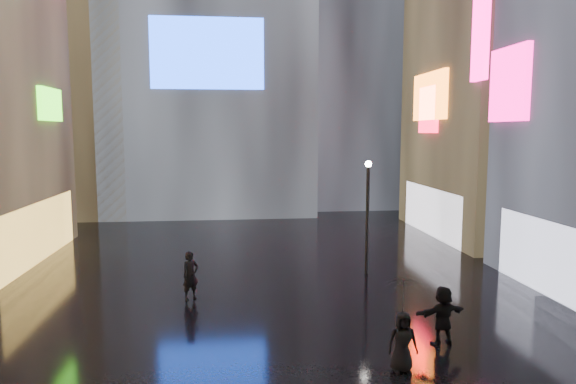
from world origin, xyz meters
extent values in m
plane|color=black|center=(0.00, 20.00, 0.00)|extent=(140.00, 140.00, 0.00)
cube|color=#FFC659|center=(-11.10, 26.00, 1.50)|extent=(0.20, 10.00, 3.00)
cube|color=#3DD317|center=(-10.85, 27.82, 7.91)|extent=(0.25, 3.00, 1.71)
cube|color=white|center=(11.10, 17.00, 1.50)|extent=(0.20, 9.00, 3.00)
cube|color=#EA0B77|center=(10.85, 21.12, 8.58)|extent=(0.25, 2.99, 3.26)
cube|color=black|center=(16.00, 30.00, 14.00)|extent=(10.00, 12.00, 28.00)
cube|color=white|center=(11.10, 30.00, 1.50)|extent=(0.20, 9.00, 3.00)
cube|color=orange|center=(10.85, 30.32, 8.66)|extent=(0.25, 4.92, 2.91)
cube|color=red|center=(10.85, 30.44, 7.84)|extent=(0.25, 2.63, 2.87)
cube|color=#194CFF|center=(-3.00, 36.90, 12.00)|extent=(8.00, 0.20, 5.00)
cube|color=black|center=(9.00, 46.00, 17.00)|extent=(12.00, 12.00, 34.00)
cube|color=black|center=(-14.00, 42.00, 13.00)|extent=(10.00, 10.00, 26.00)
cylinder|color=black|center=(4.73, 21.82, 2.50)|extent=(0.16, 0.16, 5.00)
sphere|color=white|center=(4.73, 21.82, 5.05)|extent=(0.30, 0.30, 0.30)
imported|color=black|center=(3.15, 12.22, 0.84)|extent=(0.83, 0.55, 1.67)
imported|color=black|center=(4.97, 13.81, 0.92)|extent=(1.78, 0.89, 1.83)
imported|color=black|center=(-3.04, 19.00, 0.94)|extent=(0.82, 0.76, 1.89)
imported|color=black|center=(3.15, 12.22, 2.14)|extent=(1.40, 1.41, 0.93)
camera|label=1|loc=(-1.40, -0.69, 6.52)|focal=32.00mm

